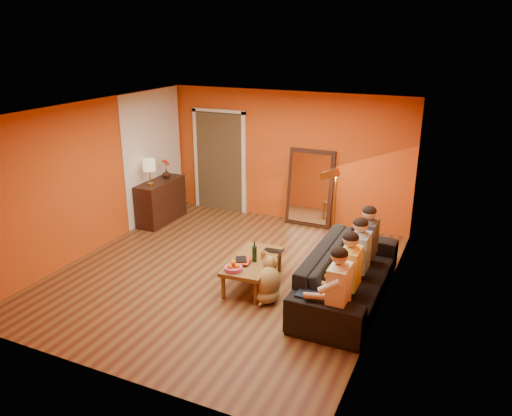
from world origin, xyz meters
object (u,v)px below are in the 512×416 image
at_px(person_far_left, 339,293).
at_px(tumbler, 263,255).
at_px(wine_bottle, 254,252).
at_px(mirror_frame, 310,188).
at_px(person_mid_right, 360,258).
at_px(dog, 269,279).
at_px(person_mid_left, 350,275).
at_px(vase, 166,174).
at_px(person_far_right, 368,244).
at_px(laptop, 273,252).
at_px(coffee_table, 253,272).
at_px(sideboard, 161,201).
at_px(sofa, 348,275).
at_px(table_lamp, 150,172).
at_px(floor_lamp, 335,212).

distance_m(person_far_left, tumbler, 1.70).
bearing_deg(wine_bottle, tumbler, 67.62).
relative_size(mirror_frame, person_mid_right, 1.25).
relative_size(dog, wine_bottle, 2.10).
bearing_deg(person_mid_left, vase, 153.31).
relative_size(person_far_right, laptop, 3.94).
distance_m(coffee_table, dog, 0.52).
relative_size(person_far_left, vase, 6.89).
distance_m(dog, person_mid_right, 1.33).
distance_m(sideboard, person_far_right, 4.46).
bearing_deg(coffee_table, mirror_frame, 86.68).
xyz_separation_m(coffee_table, laptop, (0.18, 0.35, 0.22)).
height_order(sofa, coffee_table, sofa).
bearing_deg(dog, coffee_table, 116.62).
height_order(sideboard, coffee_table, sideboard).
bearing_deg(sideboard, person_far_right, -10.97).
height_order(table_lamp, laptop, table_lamp).
height_order(floor_lamp, person_far_left, floor_lamp).
bearing_deg(wine_bottle, sofa, 10.17).
height_order(sofa, vase, vase).
relative_size(mirror_frame, laptop, 4.91).
bearing_deg(laptop, person_far_right, 17.85).
relative_size(sideboard, person_far_left, 0.97).
bearing_deg(person_far_left, person_far_right, 90.00).
bearing_deg(vase, laptop, -27.86).
bearing_deg(table_lamp, person_mid_right, -14.09).
xyz_separation_m(dog, wine_bottle, (-0.35, 0.27, 0.25)).
xyz_separation_m(sideboard, laptop, (3.01, -1.34, 0.01)).
relative_size(person_mid_left, laptop, 3.94).
height_order(coffee_table, vase, vase).
relative_size(mirror_frame, floor_lamp, 1.06).
bearing_deg(person_far_left, dog, 157.16).
bearing_deg(dog, vase, 120.83).
distance_m(table_lamp, sofa, 4.47).
bearing_deg(person_mid_left, laptop, 155.99).
bearing_deg(sideboard, wine_bottle, -31.16).
bearing_deg(floor_lamp, wine_bottle, -100.17).
bearing_deg(tumbler, dog, -58.14).
height_order(sofa, person_mid_right, person_mid_right).
distance_m(coffee_table, floor_lamp, 1.96).
distance_m(person_far_left, vase, 5.17).
bearing_deg(vase, person_mid_left, -26.69).
bearing_deg(sofa, wine_bottle, 100.17).
distance_m(dog, wine_bottle, 0.51).
relative_size(person_far_right, wine_bottle, 3.94).
relative_size(mirror_frame, table_lamp, 2.98).
distance_m(sideboard, person_far_left, 5.04).
distance_m(coffee_table, person_mid_left, 1.61).
distance_m(person_far_right, laptop, 1.46).
bearing_deg(laptop, wine_bottle, -110.11).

